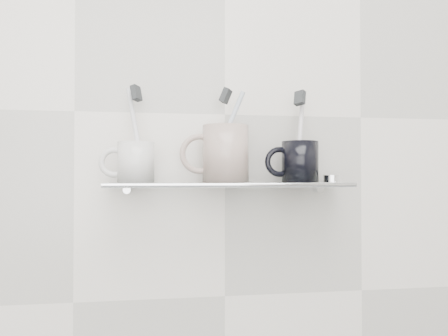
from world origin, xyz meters
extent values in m
plane|color=silver|center=(0.00, 1.10, 1.25)|extent=(2.50, 0.00, 2.50)
cube|color=silver|center=(0.00, 1.04, 1.10)|extent=(0.50, 0.12, 0.01)
cylinder|color=silver|center=(0.00, 0.98, 1.10)|extent=(0.50, 0.01, 0.01)
cylinder|color=silver|center=(-0.21, 1.09, 1.09)|extent=(0.02, 0.03, 0.02)
cylinder|color=silver|center=(0.21, 1.09, 1.09)|extent=(0.02, 0.03, 0.02)
cylinder|color=white|center=(-0.19, 1.04, 1.14)|extent=(0.08, 0.08, 0.08)
torus|color=white|center=(-0.23, 1.04, 1.14)|extent=(0.06, 0.01, 0.06)
cylinder|color=white|center=(-0.19, 1.04, 1.20)|extent=(0.05, 0.05, 0.19)
cube|color=#292C2D|center=(-0.19, 1.04, 1.28)|extent=(0.03, 0.03, 0.03)
cylinder|color=silver|center=(-0.01, 1.04, 1.16)|extent=(0.13, 0.13, 0.12)
torus|color=silver|center=(-0.06, 1.04, 1.16)|extent=(0.08, 0.01, 0.08)
cylinder|color=silver|center=(-0.01, 1.04, 1.20)|extent=(0.08, 0.03, 0.18)
cube|color=#292C2D|center=(-0.01, 1.04, 1.28)|extent=(0.03, 0.03, 0.03)
cylinder|color=black|center=(0.15, 1.04, 1.14)|extent=(0.09, 0.09, 0.09)
torus|color=black|center=(0.11, 1.04, 1.14)|extent=(0.06, 0.01, 0.06)
cylinder|color=silver|center=(0.15, 1.04, 1.20)|extent=(0.04, 0.06, 0.18)
cube|color=#292C2D|center=(0.15, 1.04, 1.28)|extent=(0.03, 0.03, 0.03)
cylinder|color=silver|center=(0.23, 1.04, 1.11)|extent=(0.04, 0.04, 0.02)
camera|label=1|loc=(-0.15, 0.15, 1.11)|focal=35.00mm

